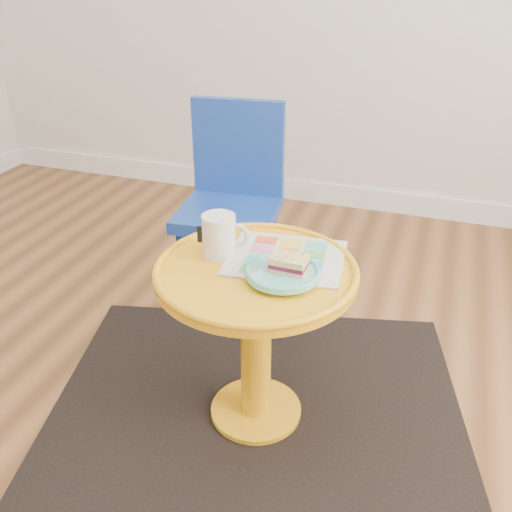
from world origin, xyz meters
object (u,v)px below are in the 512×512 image
(chair, at_px, (232,195))
(plate, at_px, (283,273))
(newspaper, at_px, (286,258))
(side_table, at_px, (256,314))
(mug, at_px, (220,235))

(chair, relative_size, plate, 4.16)
(newspaper, distance_m, plate, 0.12)
(newspaper, bearing_deg, plate, -84.05)
(side_table, bearing_deg, plate, -20.26)
(chair, bearing_deg, newspaper, -60.67)
(side_table, bearing_deg, mug, 161.69)
(newspaper, xyz_separation_m, mug, (-0.18, -0.04, 0.06))
(side_table, height_order, plate, plate)
(plate, bearing_deg, chair, 121.26)
(plate, bearing_deg, mug, 160.88)
(side_table, height_order, chair, chair)
(chair, xyz_separation_m, plate, (0.39, -0.65, 0.08))
(mug, bearing_deg, side_table, -27.32)
(mug, bearing_deg, newspaper, 3.94)
(chair, height_order, mug, chair)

